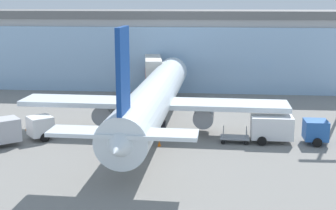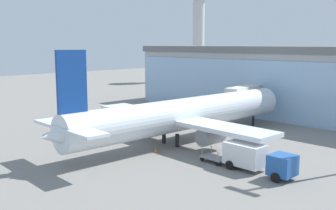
{
  "view_description": "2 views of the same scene",
  "coord_description": "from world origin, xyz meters",
  "px_view_note": "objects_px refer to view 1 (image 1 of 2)",
  "views": [
    {
      "loc": [
        5.49,
        -41.01,
        13.77
      ],
      "look_at": [
        2.7,
        9.13,
        2.39
      ],
      "focal_mm": 50.0,
      "sensor_mm": 36.0,
      "label": 1
    },
    {
      "loc": [
        34.05,
        -29.08,
        12.42
      ],
      "look_at": [
        -1.55,
        7.76,
        4.48
      ],
      "focal_mm": 42.0,
      "sensor_mm": 36.0,
      "label": 2
    }
  ],
  "objects_px": {
    "jet_bridge": "(153,65)",
    "baggage_cart": "(235,138)",
    "safety_cone_wingtip": "(27,128)",
    "fuel_truck": "(286,128)",
    "catering_truck": "(12,130)",
    "airplane": "(155,97)",
    "safety_cone_nose": "(159,143)"
  },
  "relations": [
    {
      "from": "fuel_truck",
      "to": "safety_cone_wingtip",
      "type": "relative_size",
      "value": 13.43
    },
    {
      "from": "fuel_truck",
      "to": "jet_bridge",
      "type": "bearing_deg",
      "value": 126.02
    },
    {
      "from": "airplane",
      "to": "catering_truck",
      "type": "xyz_separation_m",
      "value": [
        -13.38,
        -5.92,
        -2.11
      ]
    },
    {
      "from": "jet_bridge",
      "to": "baggage_cart",
      "type": "height_order",
      "value": "jet_bridge"
    },
    {
      "from": "jet_bridge",
      "to": "catering_truck",
      "type": "distance_m",
      "value": 27.2
    },
    {
      "from": "catering_truck",
      "to": "baggage_cart",
      "type": "xyz_separation_m",
      "value": [
        21.63,
        1.74,
        -0.97
      ]
    },
    {
      "from": "fuel_truck",
      "to": "baggage_cart",
      "type": "bearing_deg",
      "value": -175.45
    },
    {
      "from": "jet_bridge",
      "to": "catering_truck",
      "type": "xyz_separation_m",
      "value": [
        -11.59,
        -24.43,
        -3.01
      ]
    },
    {
      "from": "baggage_cart",
      "to": "safety_cone_nose",
      "type": "bearing_deg",
      "value": 16.72
    },
    {
      "from": "baggage_cart",
      "to": "safety_cone_nose",
      "type": "height_order",
      "value": "baggage_cart"
    },
    {
      "from": "airplane",
      "to": "safety_cone_wingtip",
      "type": "bearing_deg",
      "value": 97.6
    },
    {
      "from": "jet_bridge",
      "to": "fuel_truck",
      "type": "bearing_deg",
      "value": -152.66
    },
    {
      "from": "jet_bridge",
      "to": "baggage_cart",
      "type": "distance_m",
      "value": 25.13
    },
    {
      "from": "catering_truck",
      "to": "safety_cone_nose",
      "type": "distance_m",
      "value": 14.35
    },
    {
      "from": "safety_cone_wingtip",
      "to": "airplane",
      "type": "bearing_deg",
      "value": 4.05
    },
    {
      "from": "safety_cone_nose",
      "to": "airplane",
      "type": "bearing_deg",
      "value": 99.01
    },
    {
      "from": "jet_bridge",
      "to": "catering_truck",
      "type": "height_order",
      "value": "jet_bridge"
    },
    {
      "from": "airplane",
      "to": "baggage_cart",
      "type": "xyz_separation_m",
      "value": [
        8.24,
        -4.18,
        -3.08
      ]
    },
    {
      "from": "safety_cone_wingtip",
      "to": "baggage_cart",
      "type": "bearing_deg",
      "value": -8.32
    },
    {
      "from": "catering_truck",
      "to": "safety_cone_wingtip",
      "type": "height_order",
      "value": "catering_truck"
    },
    {
      "from": "baggage_cart",
      "to": "safety_cone_nose",
      "type": "relative_size",
      "value": 5.31
    },
    {
      "from": "jet_bridge",
      "to": "safety_cone_wingtip",
      "type": "height_order",
      "value": "jet_bridge"
    },
    {
      "from": "jet_bridge",
      "to": "baggage_cart",
      "type": "bearing_deg",
      "value": -162.44
    },
    {
      "from": "safety_cone_nose",
      "to": "fuel_truck",
      "type": "bearing_deg",
      "value": 8.18
    },
    {
      "from": "airplane",
      "to": "catering_truck",
      "type": "distance_m",
      "value": 14.79
    },
    {
      "from": "jet_bridge",
      "to": "baggage_cart",
      "type": "relative_size",
      "value": 4.65
    },
    {
      "from": "airplane",
      "to": "safety_cone_wingtip",
      "type": "distance_m",
      "value": 14.15
    },
    {
      "from": "airplane",
      "to": "baggage_cart",
      "type": "distance_m",
      "value": 9.74
    },
    {
      "from": "airplane",
      "to": "fuel_truck",
      "type": "height_order",
      "value": "airplane"
    },
    {
      "from": "airplane",
      "to": "jet_bridge",
      "type": "bearing_deg",
      "value": 9.1
    },
    {
      "from": "safety_cone_wingtip",
      "to": "fuel_truck",
      "type": "bearing_deg",
      "value": -6.42
    },
    {
      "from": "catering_truck",
      "to": "baggage_cart",
      "type": "relative_size",
      "value": 2.43
    }
  ]
}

